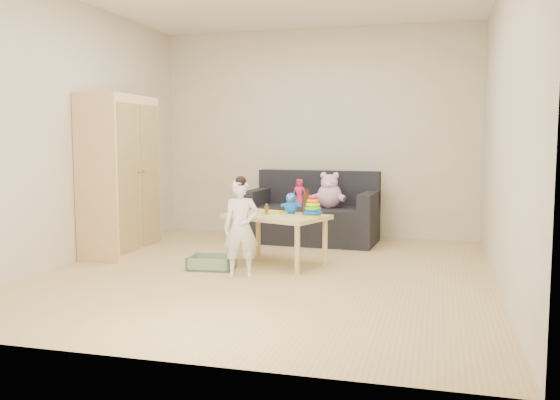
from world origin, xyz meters
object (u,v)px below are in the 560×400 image
(wardrobe, at_px, (119,176))
(toddler, at_px, (241,229))
(sofa, at_px, (312,224))
(play_table, at_px, (276,240))

(wardrobe, relative_size, toddler, 1.97)
(sofa, relative_size, play_table, 1.61)
(wardrobe, xyz_separation_m, play_table, (1.74, -0.08, -0.59))
(wardrobe, relative_size, sofa, 1.11)
(wardrobe, xyz_separation_m, sofa, (1.81, 1.26, -0.63))
(wardrobe, relative_size, play_table, 1.79)
(sofa, bearing_deg, play_table, -89.70)
(wardrobe, xyz_separation_m, toddler, (1.56, -0.63, -0.41))
(wardrobe, height_order, sofa, wardrobe)
(toddler, bearing_deg, wardrobe, 139.28)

